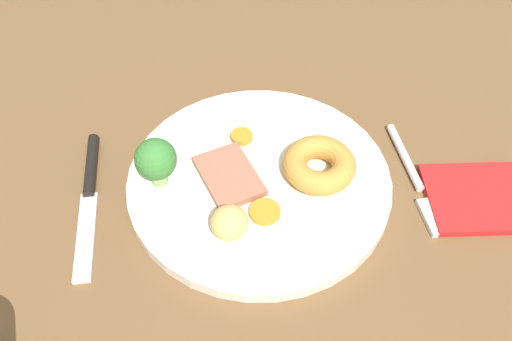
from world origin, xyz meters
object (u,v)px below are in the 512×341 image
(dinner_plate, at_px, (256,181))
(fork, at_px, (416,180))
(carrot_coin_back, at_px, (269,211))
(meat_slice_main, at_px, (229,176))
(yorkshire_pudding, at_px, (319,165))
(roast_potato_left, at_px, (229,222))
(broccoli_floret, at_px, (156,160))
(folded_napkin, at_px, (480,198))
(carrot_coin_front, at_px, (242,136))
(knife, at_px, (89,190))

(dinner_plate, relative_size, fork, 1.80)
(dinner_plate, height_order, fork, dinner_plate)
(carrot_coin_back, bearing_deg, meat_slice_main, -54.37)
(yorkshire_pudding, relative_size, roast_potato_left, 2.05)
(meat_slice_main, bearing_deg, yorkshire_pudding, 178.44)
(meat_slice_main, height_order, yorkshire_pudding, yorkshire_pudding)
(carrot_coin_back, height_order, broccoli_floret, broccoli_floret)
(broccoli_floret, relative_size, folded_napkin, 0.51)
(yorkshire_pudding, height_order, carrot_coin_front, yorkshire_pudding)
(meat_slice_main, relative_size, knife, 0.41)
(meat_slice_main, height_order, carrot_coin_front, meat_slice_main)
(meat_slice_main, bearing_deg, broccoli_floret, -2.86)
(meat_slice_main, distance_m, roast_potato_left, 0.07)
(dinner_plate, relative_size, carrot_coin_back, 8.84)
(carrot_coin_back, bearing_deg, folded_napkin, -179.15)
(knife, bearing_deg, folded_napkin, 81.06)
(carrot_coin_back, bearing_deg, dinner_plate, -81.63)
(carrot_coin_back, xyz_separation_m, broccoli_floret, (0.11, -0.05, 0.03))
(roast_potato_left, bearing_deg, meat_slice_main, -93.72)
(knife, relative_size, folded_napkin, 1.68)
(fork, xyz_separation_m, folded_napkin, (-0.06, 0.03, 0.00))
(yorkshire_pudding, height_order, fork, yorkshire_pudding)
(yorkshire_pudding, xyz_separation_m, broccoli_floret, (0.17, -0.01, 0.02))
(yorkshire_pudding, height_order, roast_potato_left, roast_potato_left)
(knife, bearing_deg, dinner_plate, 85.62)
(meat_slice_main, bearing_deg, roast_potato_left, 86.28)
(fork, bearing_deg, meat_slice_main, -98.22)
(yorkshire_pudding, bearing_deg, meat_slice_main, -1.56)
(roast_potato_left, distance_m, carrot_coin_back, 0.05)
(knife, height_order, folded_napkin, knife)
(fork, bearing_deg, knife, -97.75)
(broccoli_floret, relative_size, knife, 0.30)
(carrot_coin_back, distance_m, folded_napkin, 0.22)
(meat_slice_main, bearing_deg, carrot_coin_front, -108.07)
(fork, bearing_deg, dinner_plate, -98.65)
(carrot_coin_back, bearing_deg, broccoli_floret, -26.33)
(folded_napkin, bearing_deg, carrot_coin_back, 0.85)
(carrot_coin_front, height_order, carrot_coin_back, carrot_coin_front)
(knife, bearing_deg, meat_slice_main, 85.38)
(yorkshire_pudding, relative_size, knife, 0.41)
(carrot_coin_front, relative_size, broccoli_floret, 0.44)
(fork, distance_m, knife, 0.35)
(yorkshire_pudding, xyz_separation_m, carrot_coin_front, (0.08, -0.06, -0.01))
(broccoli_floret, bearing_deg, folded_napkin, 171.43)
(meat_slice_main, bearing_deg, carrot_coin_back, 125.63)
(yorkshire_pudding, bearing_deg, roast_potato_left, 33.39)
(fork, height_order, folded_napkin, fork)
(knife, bearing_deg, roast_potato_left, 60.65)
(roast_potato_left, distance_m, knife, 0.16)
(roast_potato_left, bearing_deg, fork, -165.66)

